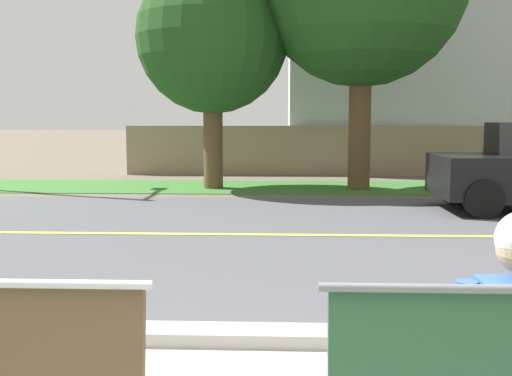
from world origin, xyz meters
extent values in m
plane|color=#665B4C|center=(0.00, 8.00, 0.00)|extent=(140.00, 140.00, 0.00)
cube|color=#ADA89E|center=(0.00, 2.35, 0.06)|extent=(44.00, 0.30, 0.11)
cube|color=#515156|center=(0.00, 6.50, 0.00)|extent=(52.00, 8.00, 0.01)
cube|color=#E0CC4C|center=(0.00, 6.50, 0.01)|extent=(48.00, 0.14, 0.01)
cube|color=#38702D|center=(0.00, 12.44, 0.01)|extent=(48.00, 2.80, 0.02)
cylinder|color=black|center=(1.06, 0.71, 0.51)|extent=(0.15, 0.42, 0.15)
cylinder|color=#33599E|center=(0.93, 0.54, 0.73)|extent=(0.09, 0.09, 0.46)
cylinder|color=black|center=(3.41, 8.06, 0.32)|extent=(0.64, 0.18, 0.64)
cylinder|color=black|center=(3.41, 9.74, 0.32)|extent=(0.64, 0.18, 0.64)
cylinder|color=brown|center=(-1.42, 12.16, 1.07)|extent=(0.44, 0.44, 2.14)
sphere|color=#1E4719|center=(-1.42, 12.16, 3.42)|extent=(3.42, 3.42, 3.42)
cylinder|color=brown|center=(1.89, 12.05, 1.43)|extent=(0.49, 0.49, 2.86)
cube|color=gray|center=(2.22, 15.66, 0.70)|extent=(13.00, 0.36, 1.40)
cube|color=#B7BCC1|center=(6.02, 18.86, 3.43)|extent=(11.31, 6.40, 6.86)
cube|color=#232833|center=(3.48, 15.63, 3.77)|extent=(1.10, 0.06, 1.30)
camera|label=1|loc=(0.18, -1.97, 1.62)|focal=43.52mm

